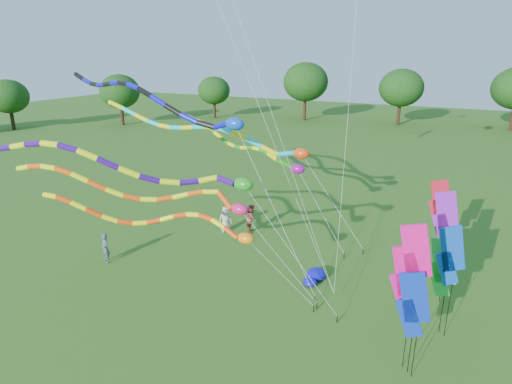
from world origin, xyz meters
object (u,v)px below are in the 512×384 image
at_px(tube_kite_red, 174,223).
at_px(person_b, 105,248).
at_px(blue_nylon_heap, 317,276).
at_px(person_c, 252,218).
at_px(person_a, 225,219).
at_px(tube_kite_orange, 157,193).

bearing_deg(tube_kite_red, person_b, 148.97).
distance_m(blue_nylon_heap, person_c, 6.74).
bearing_deg(person_a, tube_kite_red, -111.39).
xyz_separation_m(tube_kite_orange, person_b, (-4.95, 1.40, -4.23)).
bearing_deg(tube_kite_red, blue_nylon_heap, 23.88).
relative_size(tube_kite_red, person_a, 6.56).
bearing_deg(person_b, person_c, 78.80).
xyz_separation_m(tube_kite_orange, blue_nylon_heap, (5.73, 4.65, -4.83)).
bearing_deg(tube_kite_red, tube_kite_orange, 170.81).
bearing_deg(person_a, person_c, -12.92).
xyz_separation_m(tube_kite_red, person_c, (-0.53, 8.31, -2.89)).
bearing_deg(tube_kite_orange, tube_kite_red, -9.38).
bearing_deg(person_c, blue_nylon_heap, -143.50).
bearing_deg(blue_nylon_heap, person_c, 145.86).
relative_size(tube_kite_red, person_c, 5.92).
height_order(tube_kite_red, person_b, tube_kite_red).
bearing_deg(person_b, person_a, 85.33).
distance_m(person_a, person_c, 1.65).
bearing_deg(person_a, blue_nylon_heap, -60.06).
height_order(tube_kite_orange, blue_nylon_heap, tube_kite_orange).
relative_size(tube_kite_red, blue_nylon_heap, 6.63).
xyz_separation_m(blue_nylon_heap, person_c, (-5.55, 3.77, 0.68)).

